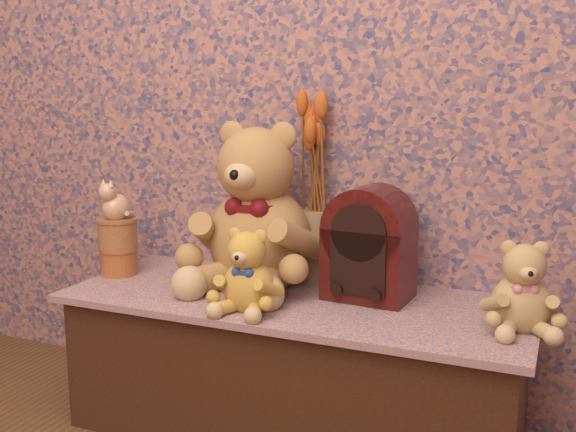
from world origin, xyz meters
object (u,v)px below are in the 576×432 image
(cathedral_radio, at_px, (369,243))
(cat_figurine, at_px, (116,199))
(teddy_medium, at_px, (249,266))
(teddy_large, at_px, (260,198))
(biscuit_tin_lower, at_px, (119,261))
(ceramic_vase, at_px, (314,244))
(teddy_small, at_px, (522,282))

(cathedral_radio, distance_m, cat_figurine, 0.80)
(teddy_medium, height_order, cat_figurine, cat_figurine)
(cathedral_radio, height_order, cat_figurine, cathedral_radio)
(teddy_large, distance_m, cathedral_radio, 0.36)
(teddy_large, relative_size, biscuit_tin_lower, 4.53)
(ceramic_vase, xyz_separation_m, biscuit_tin_lower, (-0.58, -0.20, -0.07))
(biscuit_tin_lower, bearing_deg, cat_figurine, 0.00)
(teddy_medium, bearing_deg, biscuit_tin_lower, 162.29)
(teddy_large, xyz_separation_m, teddy_medium, (0.08, -0.23, -0.14))
(teddy_medium, height_order, teddy_small, teddy_small)
(teddy_medium, bearing_deg, teddy_large, 106.59)
(teddy_medium, relative_size, cat_figurine, 1.80)
(cathedral_radio, relative_size, biscuit_tin_lower, 2.75)
(teddy_small, xyz_separation_m, cathedral_radio, (-0.41, 0.10, 0.04))
(biscuit_tin_lower, bearing_deg, ceramic_vase, 18.56)
(teddy_large, relative_size, ceramic_vase, 2.42)
(cat_figurine, bearing_deg, cathedral_radio, 17.27)
(teddy_large, xyz_separation_m, teddy_small, (0.75, -0.11, -0.14))
(teddy_medium, xyz_separation_m, biscuit_tin_lower, (-0.53, 0.15, -0.08))
(biscuit_tin_lower, bearing_deg, cathedral_radio, 5.09)
(teddy_large, bearing_deg, ceramic_vase, 41.35)
(teddy_medium, distance_m, teddy_small, 0.68)
(teddy_large, xyz_separation_m, biscuit_tin_lower, (-0.46, -0.08, -0.22))
(teddy_medium, xyz_separation_m, cat_figurine, (-0.53, 0.15, 0.12))
(teddy_small, relative_size, cathedral_radio, 0.75)
(biscuit_tin_lower, bearing_deg, teddy_small, -1.25)
(cathedral_radio, relative_size, ceramic_vase, 1.47)
(ceramic_vase, bearing_deg, teddy_large, -138.80)
(teddy_small, distance_m, cathedral_radio, 0.42)
(cathedral_radio, xyz_separation_m, cat_figurine, (-0.80, -0.07, 0.08))
(teddy_small, relative_size, ceramic_vase, 1.10)
(cat_figurine, bearing_deg, teddy_large, 22.60)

